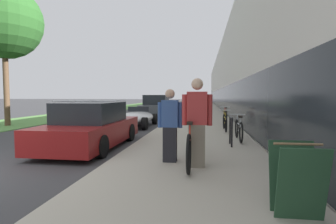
# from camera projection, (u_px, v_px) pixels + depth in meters

# --- Properties ---
(sidewalk_slab) EXTENTS (3.78, 70.00, 0.14)m
(sidewalk_slab) POSITION_uv_depth(u_px,v_px,m) (202.00, 112.00, 24.98)
(sidewalk_slab) COLOR #B2AA99
(sidewalk_slab) RESTS_ON ground
(storefront_facade) EXTENTS (10.01, 70.00, 7.15)m
(storefront_facade) POSITION_uv_depth(u_px,v_px,m) (260.00, 79.00, 31.71)
(storefront_facade) COLOR silver
(storefront_facade) RESTS_ON ground
(lawn_strip) EXTENTS (4.39, 70.00, 0.03)m
(lawn_strip) POSITION_uv_depth(u_px,v_px,m) (109.00, 109.00, 30.42)
(lawn_strip) COLOR #5B9347
(lawn_strip) RESTS_ON ground
(tandem_bicycle) EXTENTS (0.52, 2.54, 0.96)m
(tandem_bicycle) POSITION_uv_depth(u_px,v_px,m) (191.00, 144.00, 5.72)
(tandem_bicycle) COLOR black
(tandem_bicycle) RESTS_ON sidewalk_slab
(person_rider) EXTENTS (0.62, 0.24, 1.82)m
(person_rider) POSITION_uv_depth(u_px,v_px,m) (197.00, 123.00, 5.36)
(person_rider) COLOR #756B5B
(person_rider) RESTS_ON sidewalk_slab
(person_bystander) EXTENTS (0.55, 0.21, 1.61)m
(person_bystander) POSITION_uv_depth(u_px,v_px,m) (170.00, 125.00, 5.77)
(person_bystander) COLOR black
(person_bystander) RESTS_ON sidewalk_slab
(bike_rack_hoop) EXTENTS (0.05, 0.60, 0.84)m
(bike_rack_hoop) POSITION_uv_depth(u_px,v_px,m) (231.00, 128.00, 7.68)
(bike_rack_hoop) COLOR black
(bike_rack_hoop) RESTS_ON sidewalk_slab
(cruiser_bike_nearest) EXTENTS (0.52, 1.74, 0.84)m
(cruiser_bike_nearest) POSITION_uv_depth(u_px,v_px,m) (239.00, 130.00, 8.56)
(cruiser_bike_nearest) COLOR black
(cruiser_bike_nearest) RESTS_ON sidewalk_slab
(cruiser_bike_middle) EXTENTS (0.52, 1.81, 0.85)m
(cruiser_bike_middle) POSITION_uv_depth(u_px,v_px,m) (225.00, 122.00, 10.96)
(cruiser_bike_middle) COLOR black
(cruiser_bike_middle) RESTS_ON sidewalk_slab
(cruiser_bike_farthest) EXTENTS (0.52, 1.73, 0.90)m
(cruiser_bike_farthest) POSITION_uv_depth(u_px,v_px,m) (225.00, 117.00, 13.09)
(cruiser_bike_farthest) COLOR black
(cruiser_bike_farthest) RESTS_ON sidewalk_slab
(sandwich_board_sign) EXTENTS (0.56, 0.56, 0.90)m
(sandwich_board_sign) POSITION_uv_depth(u_px,v_px,m) (297.00, 179.00, 3.18)
(sandwich_board_sign) COLOR #23472D
(sandwich_board_sign) RESTS_ON sidewalk_slab
(parked_sedan_curbside) EXTENTS (1.94, 4.37, 1.47)m
(parked_sedan_curbside) POSITION_uv_depth(u_px,v_px,m) (91.00, 127.00, 8.12)
(parked_sedan_curbside) COLOR maroon
(parked_sedan_curbside) RESTS_ON ground
(vintage_roadster_curbside) EXTENTS (1.73, 4.28, 1.01)m
(vintage_roadster_curbside) POSITION_uv_depth(u_px,v_px,m) (136.00, 118.00, 13.53)
(vintage_roadster_curbside) COLOR white
(vintage_roadster_curbside) RESTS_ON ground
(parked_sedan_far) EXTENTS (1.90, 4.06, 1.65)m
(parked_sedan_far) POSITION_uv_depth(u_px,v_px,m) (156.00, 108.00, 18.88)
(parked_sedan_far) COLOR #4C5156
(parked_sedan_far) RESTS_ON ground
(street_tree_near) EXTENTS (3.83, 3.83, 7.36)m
(street_tree_near) POSITION_uv_depth(u_px,v_px,m) (4.00, 22.00, 13.52)
(street_tree_near) COLOR brown
(street_tree_near) RESTS_ON ground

